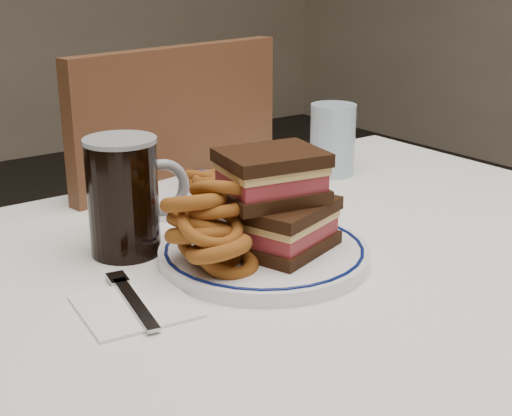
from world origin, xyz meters
TOP-DOWN VIEW (x-y plane):
  - dining_table at (0.00, 0.00)m, footprint 1.27×0.87m
  - chair_far at (0.07, 0.51)m, footprint 0.53×0.53m
  - main_plate at (-0.01, 0.00)m, footprint 0.28×0.28m
  - reuben_sandwich at (-0.00, -0.01)m, footprint 0.16×0.15m
  - onion_rings_main at (-0.10, 0.00)m, footprint 0.13×0.13m
  - ketchup_ramekin at (-0.03, 0.10)m, footprint 0.05×0.05m
  - beer_mug at (-0.15, 0.14)m, footprint 0.15×0.10m
  - water_glass at (0.34, 0.25)m, footprint 0.08×0.08m
  - far_plate at (0.05, 0.28)m, footprint 0.24×0.24m
  - onion_rings_far at (0.07, 0.27)m, footprint 0.08×0.11m
  - napkin_fork at (-0.22, -0.02)m, footprint 0.14×0.17m

SIDE VIEW (x-z plane):
  - chair_far at x=0.07m, z-range 0.04..1.04m
  - dining_table at x=0.00m, z-range 0.27..1.02m
  - napkin_fork at x=-0.22m, z-range 0.75..0.76m
  - far_plate at x=0.05m, z-range 0.75..0.77m
  - main_plate at x=-0.01m, z-range 0.75..0.77m
  - onion_rings_far at x=0.07m, z-range 0.75..0.81m
  - ketchup_ramekin at x=-0.03m, z-range 0.77..0.80m
  - onion_rings_main at x=-0.10m, z-range 0.75..0.89m
  - water_glass at x=0.34m, z-range 0.75..0.88m
  - beer_mug at x=-0.15m, z-range 0.75..0.91m
  - reuben_sandwich at x=0.00m, z-range 0.77..0.90m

